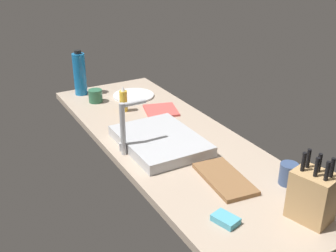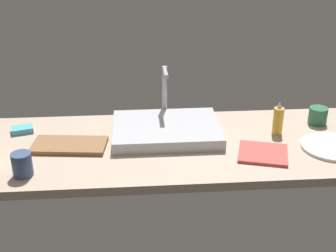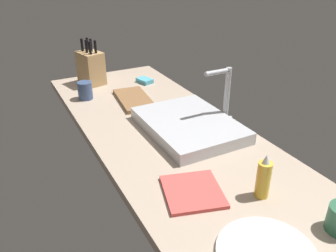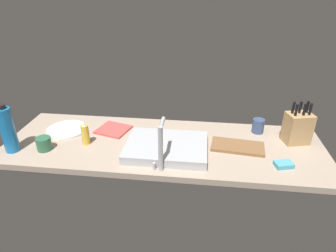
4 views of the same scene
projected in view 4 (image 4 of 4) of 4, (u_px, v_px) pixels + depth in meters
countertop_slab at (164, 146)px, 172.97cm from camera, size 185.08×62.63×3.50cm
sink_basin at (166, 147)px, 163.55cm from camera, size 44.95×33.62×4.95cm
faucet at (161, 144)px, 143.29cm from camera, size 5.50×12.62×24.63cm
knife_block at (298, 128)px, 169.53cm from camera, size 16.19×13.79×24.95cm
cutting_board at (238, 147)px, 167.11cm from camera, size 30.96×17.94×1.80cm
soap_bottle at (85, 134)px, 168.83cm from camera, size 4.34×4.34×14.69cm
water_bottle at (8, 130)px, 159.21cm from camera, size 7.64×7.64×27.88cm
dinner_plate at (67, 129)px, 186.32cm from camera, size 25.02×25.02×1.20cm
dish_towel at (113, 130)px, 186.18cm from camera, size 22.93×22.04×1.20cm
coffee_mug at (258, 126)px, 182.26cm from camera, size 7.25×7.25×8.87cm
ceramic_cup at (44, 144)px, 164.42cm from camera, size 8.14×8.14×7.56cm
dish_sponge at (284, 165)px, 150.88cm from camera, size 10.29×8.22×2.40cm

